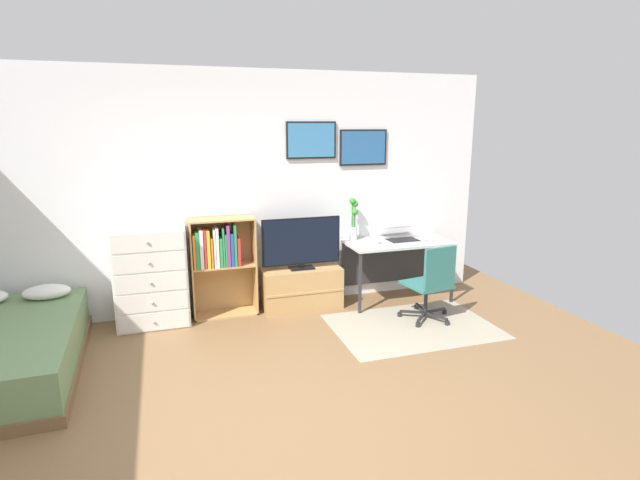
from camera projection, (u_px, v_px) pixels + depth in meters
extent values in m
plane|color=brown|center=(287.00, 419.00, 3.64)|extent=(7.20, 7.20, 0.00)
cube|color=white|center=(233.00, 193.00, 5.59)|extent=(6.12, 0.06, 2.70)
cube|color=black|center=(311.00, 140.00, 5.68)|extent=(0.59, 0.02, 0.42)
cube|color=teal|center=(312.00, 140.00, 5.67)|extent=(0.55, 0.01, 0.38)
cube|color=black|center=(363.00, 147.00, 5.89)|extent=(0.59, 0.02, 0.42)
cube|color=#285B93|center=(364.00, 148.00, 5.88)|extent=(0.55, 0.01, 0.38)
cube|color=#9E937F|center=(413.00, 326.00, 5.30)|extent=(1.70, 1.20, 0.01)
cube|color=brown|center=(2.00, 372.00, 4.24)|extent=(1.32, 2.05, 0.10)
ellipsoid|color=white|center=(47.00, 292.00, 4.92)|extent=(0.45, 0.29, 0.14)
cube|color=white|center=(151.00, 277.00, 5.25)|extent=(0.74, 0.42, 1.07)
cube|color=silver|center=(154.00, 322.00, 5.15)|extent=(0.70, 0.01, 0.19)
sphere|color=#A59E8C|center=(154.00, 322.00, 5.13)|extent=(0.03, 0.03, 0.03)
cube|color=silver|center=(153.00, 302.00, 5.10)|extent=(0.70, 0.01, 0.19)
sphere|color=#A59E8C|center=(153.00, 303.00, 5.08)|extent=(0.03, 0.03, 0.03)
cube|color=silver|center=(151.00, 283.00, 5.05)|extent=(0.70, 0.01, 0.19)
sphere|color=#A59E8C|center=(151.00, 283.00, 5.03)|extent=(0.03, 0.03, 0.03)
cube|color=silver|center=(149.00, 263.00, 5.00)|extent=(0.70, 0.01, 0.19)
sphere|color=#A59E8C|center=(149.00, 263.00, 4.98)|extent=(0.03, 0.03, 0.03)
cube|color=silver|center=(148.00, 242.00, 4.95)|extent=(0.70, 0.01, 0.19)
sphere|color=#A59E8C|center=(148.00, 243.00, 4.94)|extent=(0.03, 0.03, 0.03)
cube|color=tan|center=(192.00, 270.00, 5.42)|extent=(0.02, 0.30, 1.11)
cube|color=tan|center=(254.00, 265.00, 5.63)|extent=(0.02, 0.30, 1.11)
cube|color=tan|center=(226.00, 313.00, 5.65)|extent=(0.71, 0.30, 0.02)
cube|color=tan|center=(224.00, 265.00, 5.52)|extent=(0.67, 0.30, 0.02)
cube|color=tan|center=(221.00, 219.00, 5.40)|extent=(0.67, 0.30, 0.02)
cube|color=tan|center=(222.00, 264.00, 5.66)|extent=(0.71, 0.01, 1.11)
cube|color=orange|center=(194.00, 251.00, 5.35)|extent=(0.03, 0.21, 0.38)
cube|color=#2D8C4C|center=(197.00, 250.00, 5.36)|extent=(0.04, 0.22, 0.40)
cube|color=white|center=(201.00, 248.00, 5.38)|extent=(0.04, 0.23, 0.42)
cube|color=red|center=(205.00, 248.00, 5.38)|extent=(0.03, 0.21, 0.42)
cube|color=gold|center=(208.00, 249.00, 5.37)|extent=(0.03, 0.17, 0.41)
cube|color=orange|center=(211.00, 252.00, 5.41)|extent=(0.02, 0.21, 0.33)
cube|color=white|center=(214.00, 248.00, 5.39)|extent=(0.02, 0.17, 0.42)
cube|color=white|center=(217.00, 247.00, 5.42)|extent=(0.03, 0.23, 0.44)
cube|color=#2D8C4C|center=(220.00, 252.00, 5.43)|extent=(0.03, 0.19, 0.32)
cube|color=#2D8C4C|center=(223.00, 247.00, 5.42)|extent=(0.02, 0.17, 0.43)
cube|color=#2D8C4C|center=(225.00, 250.00, 5.44)|extent=(0.02, 0.19, 0.36)
cube|color=#8C388C|center=(227.00, 245.00, 5.45)|extent=(0.03, 0.22, 0.46)
cube|color=#1E519E|center=(231.00, 249.00, 5.46)|extent=(0.03, 0.19, 0.37)
cube|color=#2D8C4C|center=(234.00, 245.00, 5.46)|extent=(0.03, 0.19, 0.46)
cube|color=red|center=(238.00, 250.00, 5.51)|extent=(0.03, 0.24, 0.31)
cube|color=tan|center=(301.00, 288.00, 5.81)|extent=(0.92, 0.40, 0.48)
cube|color=tan|center=(306.00, 293.00, 5.62)|extent=(0.92, 0.01, 0.02)
cube|color=black|center=(302.00, 268.00, 5.74)|extent=(0.28, 0.16, 0.02)
cube|color=black|center=(302.00, 265.00, 5.73)|extent=(0.06, 0.04, 0.05)
cube|color=black|center=(301.00, 241.00, 5.66)|extent=(0.92, 0.02, 0.55)
cube|color=black|center=(302.00, 241.00, 5.65)|extent=(0.89, 0.01, 0.52)
cube|color=silver|center=(398.00, 242.00, 5.95)|extent=(1.25, 0.62, 0.03)
cube|color=#2D2D30|center=(360.00, 284.00, 5.60)|extent=(0.03, 0.03, 0.71)
cube|color=#2D2D30|center=(453.00, 274.00, 5.95)|extent=(0.03, 0.03, 0.71)
cube|color=#2D2D30|center=(343.00, 270.00, 6.11)|extent=(0.03, 0.03, 0.71)
cube|color=#2D2D30|center=(429.00, 262.00, 6.47)|extent=(0.03, 0.03, 0.71)
cube|color=#2D2D30|center=(387.00, 263.00, 6.30)|extent=(1.19, 0.02, 0.50)
cylinder|color=#232326|center=(445.00, 312.00, 5.65)|extent=(0.05, 0.05, 0.05)
cube|color=#232326|center=(435.00, 311.00, 5.58)|extent=(0.28, 0.08, 0.02)
cylinder|color=#232326|center=(416.00, 307.00, 5.80)|extent=(0.05, 0.05, 0.05)
cube|color=#232326|center=(421.00, 308.00, 5.65)|extent=(0.07, 0.28, 0.02)
cylinder|color=#232326|center=(400.00, 315.00, 5.57)|extent=(0.05, 0.05, 0.05)
cube|color=#232326|center=(412.00, 312.00, 5.54)|extent=(0.26, 0.15, 0.02)
cylinder|color=#232326|center=(418.00, 325.00, 5.28)|extent=(0.05, 0.05, 0.05)
cube|color=#232326|center=(422.00, 317.00, 5.40)|extent=(0.22, 0.22, 0.02)
cylinder|color=#232326|center=(447.00, 323.00, 5.33)|extent=(0.05, 0.05, 0.05)
cube|color=#232326|center=(436.00, 316.00, 5.42)|extent=(0.16, 0.26, 0.02)
cylinder|color=#232326|center=(426.00, 299.00, 5.48)|extent=(0.04, 0.04, 0.30)
cube|color=#2D6B66|center=(427.00, 284.00, 5.44)|extent=(0.51, 0.51, 0.03)
cube|color=#2D6B66|center=(440.00, 268.00, 5.21)|extent=(0.40, 0.10, 0.45)
cube|color=#B7B7BC|center=(403.00, 240.00, 5.96)|extent=(0.40, 0.27, 0.01)
cube|color=black|center=(403.00, 240.00, 5.96)|extent=(0.37, 0.25, 0.00)
cube|color=#B7B7BC|center=(397.00, 227.00, 6.09)|extent=(0.40, 0.26, 0.08)
cube|color=black|center=(397.00, 227.00, 6.08)|extent=(0.38, 0.23, 0.06)
ellipsoid|color=silver|center=(425.00, 239.00, 5.97)|extent=(0.06, 0.10, 0.03)
cylinder|color=silver|center=(353.00, 233.00, 5.99)|extent=(0.09, 0.09, 0.16)
cylinder|color=#3D8438|center=(355.00, 220.00, 5.96)|extent=(0.01, 0.01, 0.39)
sphere|color=#308B2C|center=(355.00, 204.00, 5.91)|extent=(0.07, 0.07, 0.07)
cylinder|color=#3D8438|center=(354.00, 224.00, 5.99)|extent=(0.01, 0.01, 0.29)
sphere|color=#308B2C|center=(354.00, 212.00, 5.95)|extent=(0.07, 0.07, 0.07)
cylinder|color=#3D8438|center=(352.00, 219.00, 5.96)|extent=(0.01, 0.01, 0.43)
sphere|color=#308B2C|center=(352.00, 201.00, 5.91)|extent=(0.07, 0.07, 0.07)
cylinder|color=#3D8438|center=(353.00, 219.00, 5.94)|extent=(0.01, 0.01, 0.43)
sphere|color=#308B2C|center=(353.00, 201.00, 5.89)|extent=(0.07, 0.07, 0.07)
cylinder|color=#3D8438|center=(355.00, 224.00, 5.95)|extent=(0.01, 0.01, 0.30)
sphere|color=#308B2C|center=(355.00, 212.00, 5.92)|extent=(0.07, 0.07, 0.07)
cylinder|color=silver|center=(375.00, 244.00, 5.77)|extent=(0.06, 0.06, 0.01)
cylinder|color=silver|center=(375.00, 240.00, 5.76)|extent=(0.01, 0.01, 0.10)
cone|color=silver|center=(376.00, 233.00, 5.74)|extent=(0.07, 0.07, 0.07)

